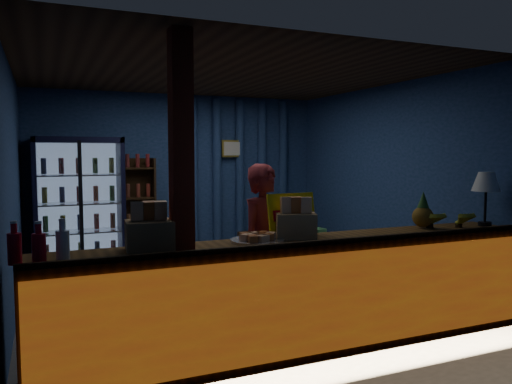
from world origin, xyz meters
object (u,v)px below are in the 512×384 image
at_px(shopkeeper, 265,247).
at_px(pastry_tray, 258,239).
at_px(table_lamp, 486,184).
at_px(green_chair, 301,243).

distance_m(shopkeeper, pastry_tray, 0.63).
xyz_separation_m(pastry_tray, table_lamp, (2.45, -0.06, 0.40)).
bearing_deg(pastry_tray, green_chair, 56.24).
relative_size(pastry_tray, table_lamp, 0.84).
xyz_separation_m(green_chair, table_lamp, (0.37, -3.18, 1.11)).
bearing_deg(table_lamp, pastry_tray, 178.55).
bearing_deg(shopkeeper, table_lamp, -39.05).
relative_size(green_chair, pastry_tray, 1.29).
bearing_deg(shopkeeper, green_chair, 31.73).
bearing_deg(table_lamp, shopkeeper, 164.74).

